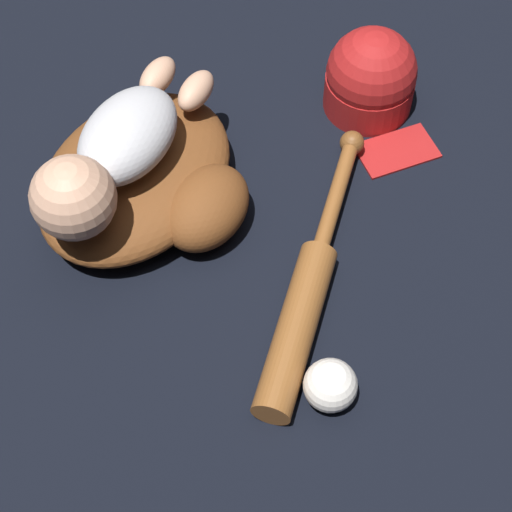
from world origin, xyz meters
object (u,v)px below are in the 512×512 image
at_px(baseball_bat, 306,297).
at_px(baseball_glove, 147,181).
at_px(baby_figure, 111,155).
at_px(baseball, 330,385).
at_px(baseball_cap, 371,79).

bearing_deg(baseball_bat, baseball_glove, -76.67).
height_order(baseball_glove, baseball_bat, baseball_glove).
bearing_deg(baseball_bat, baby_figure, -68.00).
height_order(baseball, baseball_cap, baseball_cap).
bearing_deg(baseball_glove, baseball_bat, 103.33).
xyz_separation_m(baseball_bat, baseball_cap, (-0.31, -0.22, 0.03)).
relative_size(baseball_glove, baseball, 5.86).
distance_m(baseball_glove, baby_figure, 0.10).
xyz_separation_m(baseball, baseball_cap, (-0.37, -0.34, 0.02)).
bearing_deg(baseball_bat, baseball_cap, -144.18).
bearing_deg(baseball_cap, baseball_bat, 35.82).
bearing_deg(baseball_cap, baseball, 42.89).
xyz_separation_m(baby_figure, baseball_bat, (-0.11, 0.28, -0.11)).
distance_m(baby_figure, baseball, 0.41).
bearing_deg(baseball, baseball_glove, -89.16).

